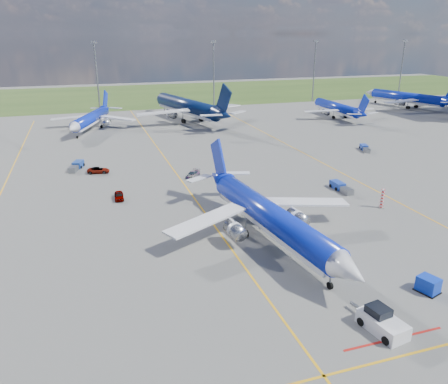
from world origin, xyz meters
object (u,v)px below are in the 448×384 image
object	(u,v)px
main_airliner	(269,241)
service_car_c	(193,174)
uld_container	(428,285)
bg_jet_n	(187,121)
bg_jet_nnw	(92,130)
service_car_a	(119,196)
service_car_b	(99,170)
baggage_tug_e	(365,148)
baggage_tug_c	(76,166)
warning_post	(382,199)
bg_jet_ne	(336,117)
bg_jet_ene	(405,107)
baggage_tug_w	(341,187)
pushback_tug	(382,322)

from	to	relation	value
main_airliner	service_car_c	xyz separation A→B (m)	(-2.92, 28.59, 0.56)
uld_container	bg_jet_n	bearing A→B (deg)	73.36
main_airliner	uld_container	distance (m)	19.04
bg_jet_nnw	service_car_a	xyz separation A→B (m)	(2.22, -57.32, 0.60)
service_car_b	baggage_tug_e	distance (m)	58.21
service_car_c	service_car_b	bearing A→B (deg)	-167.00
service_car_c	baggage_tug_c	bearing A→B (deg)	-172.03
service_car_b	warning_post	bearing A→B (deg)	-116.05
bg_jet_ne	main_airliner	xyz separation A→B (m)	(-55.12, -74.34, 0.00)
bg_jet_ne	baggage_tug_c	distance (m)	85.33
baggage_tug_c	bg_jet_nnw	bearing A→B (deg)	102.19
warning_post	bg_jet_ne	world-z (taller)	bg_jet_ne
service_car_b	uld_container	bearing A→B (deg)	-138.01
bg_jet_nnw	service_car_c	xyz separation A→B (m)	(16.21, -49.80, 0.56)
bg_jet_ene	service_car_a	bearing A→B (deg)	14.04
bg_jet_n	service_car_c	distance (m)	55.99
baggage_tug_e	bg_jet_n	bearing A→B (deg)	143.41
baggage_tug_w	baggage_tug_e	distance (m)	29.38
bg_jet_n	service_car_b	world-z (taller)	bg_jet_n
service_car_a	bg_jet_n	bearing A→B (deg)	70.31
bg_jet_n	service_car_c	xyz separation A→B (m)	(-11.98, -54.69, 0.56)
bg_jet_n	pushback_tug	bearing A→B (deg)	71.64
bg_jet_ene	main_airliner	distance (m)	122.45
bg_jet_nnw	bg_jet_ene	world-z (taller)	bg_jet_ene
uld_container	baggage_tug_e	bearing A→B (deg)	43.64
main_airliner	uld_container	xyz separation A→B (m)	(10.71, -15.72, 0.80)
bg_jet_n	service_car_b	size ratio (longest dim) A/B	11.77
pushback_tug	service_car_a	distance (m)	44.87
baggage_tug_e	bg_jet_ne	bearing A→B (deg)	88.64
bg_jet_nnw	uld_container	bearing A→B (deg)	-52.16
bg_jet_ne	main_airliner	distance (m)	92.55
service_car_c	baggage_tug_c	world-z (taller)	baggage_tug_c
bg_jet_ne	uld_container	distance (m)	100.42
bg_jet_ene	service_car_b	xyz separation A→B (m)	(-108.66, -47.28, 0.56)
bg_jet_n	main_airliner	size ratio (longest dim) A/B	1.29
baggage_tug_w	baggage_tug_c	xyz separation A→B (m)	(-42.35, 26.73, 0.02)
service_car_c	bg_jet_n	bearing A→B (deg)	116.26
main_airliner	pushback_tug	xyz separation A→B (m)	(2.30, -19.48, 0.84)
pushback_tug	service_car_b	distance (m)	59.97
pushback_tug	baggage_tug_c	distance (m)	65.35
main_airliner	bg_jet_n	bearing A→B (deg)	77.05
uld_container	baggage_tug_w	size ratio (longest dim) A/B	0.37
service_car_b	baggage_tug_w	distance (m)	44.51
bg_jet_ne	baggage_tug_w	bearing A→B (deg)	60.93
pushback_tug	service_car_a	world-z (taller)	pushback_tug
baggage_tug_w	uld_container	bearing A→B (deg)	-106.39
baggage_tug_c	pushback_tug	bearing A→B (deg)	-48.49
pushback_tug	service_car_b	xyz separation A→B (m)	(-21.61, 55.94, -0.28)
bg_jet_ne	baggage_tug_e	xyz separation A→B (m)	(-16.23, -38.74, 0.52)
bg_jet_nnw	baggage_tug_e	size ratio (longest dim) A/B	6.54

